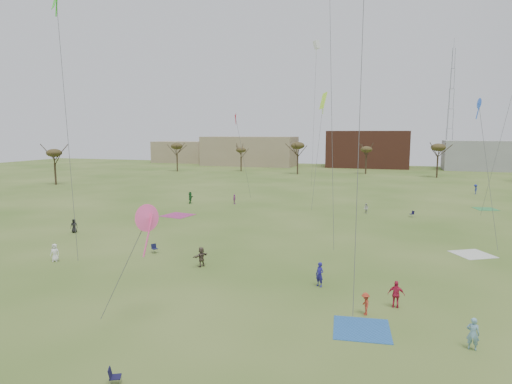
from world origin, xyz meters
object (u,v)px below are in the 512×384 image
(camp_chair_right, at_px, (412,215))
(flyer_near_right, at_px, (320,275))
(camp_chair_left, at_px, (155,250))
(radio_tower, at_px, (450,108))
(spectator_fore_a, at_px, (396,294))
(flyer_near_left, at_px, (55,253))
(camp_chair_center, at_px, (115,380))

(camp_chair_right, bearing_deg, flyer_near_right, -48.76)
(camp_chair_left, relative_size, camp_chair_right, 1.00)
(flyer_near_right, relative_size, radio_tower, 0.05)
(camp_chair_right, xyz_separation_m, radio_tower, (14.05, 92.58, 18.95))
(flyer_near_right, height_order, spectator_fore_a, flyer_near_right)
(flyer_near_right, distance_m, spectator_fore_a, 6.02)
(flyer_near_left, relative_size, camp_chair_right, 1.85)
(spectator_fore_a, bearing_deg, camp_chair_left, -15.80)
(camp_chair_right, bearing_deg, radio_tower, 136.51)
(spectator_fore_a, relative_size, camp_chair_right, 2.12)
(camp_chair_left, relative_size, camp_chair_center, 1.00)
(camp_chair_left, xyz_separation_m, camp_chair_right, (24.31, 26.44, 0.00))
(flyer_near_right, bearing_deg, camp_chair_left, -163.01)
(flyer_near_right, distance_m, radio_tower, 126.62)
(flyer_near_left, xyz_separation_m, camp_chair_center, (17.00, -15.04, -0.54))
(flyer_near_right, height_order, camp_chair_right, flyer_near_right)
(camp_chair_right, bearing_deg, flyer_near_left, -79.77)
(flyer_near_left, bearing_deg, flyer_near_right, -16.99)
(flyer_near_left, distance_m, flyer_near_right, 23.84)
(camp_chair_left, bearing_deg, camp_chair_center, -118.36)
(flyer_near_left, distance_m, radio_tower, 133.49)
(flyer_near_right, distance_m, camp_chair_left, 17.26)
(flyer_near_left, height_order, camp_chair_left, flyer_near_left)
(camp_chair_right, height_order, radio_tower, radio_tower)
(spectator_fore_a, xyz_separation_m, camp_chair_center, (-12.32, -13.31, -0.66))
(spectator_fore_a, relative_size, camp_chair_center, 2.12)
(flyer_near_left, height_order, camp_chair_right, flyer_near_left)
(camp_chair_center, height_order, camp_chair_right, same)
(flyer_near_left, xyz_separation_m, radio_tower, (45.51, 124.14, 18.41))
(spectator_fore_a, bearing_deg, camp_chair_right, -92.32)
(camp_chair_right, relative_size, radio_tower, 0.02)
(flyer_near_right, relative_size, camp_chair_left, 2.14)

